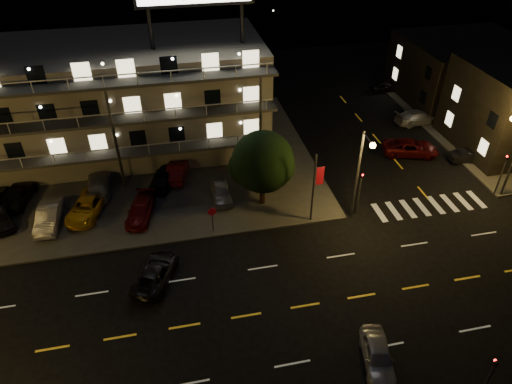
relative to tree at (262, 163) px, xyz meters
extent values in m
plane|color=black|center=(-1.57, -11.43, -4.15)|extent=(140.00, 140.00, 0.00)
cube|color=#363634|center=(-15.57, 8.57, -4.07)|extent=(44.00, 24.00, 0.15)
cube|color=#363634|center=(28.43, 8.57, -4.07)|extent=(16.00, 24.00, 0.15)
cube|color=gray|center=(-11.57, 12.57, 0.85)|extent=(28.00, 12.00, 10.00)
cube|color=gray|center=(-11.57, 12.57, 6.10)|extent=(28.00, 12.00, 0.50)
cube|color=#363634|center=(-11.57, 5.67, -1.00)|extent=(28.00, 1.80, 0.25)
cube|color=#363634|center=(-11.57, 5.67, 2.20)|extent=(28.00, 1.80, 0.25)
cube|color=#363634|center=(-11.57, 5.67, 5.40)|extent=(28.00, 1.80, 0.25)
cylinder|color=black|center=(-7.57, 10.57, 8.10)|extent=(0.36, 0.36, 3.50)
cylinder|color=black|center=(0.43, 10.57, 8.10)|extent=(0.36, 0.36, 3.50)
cube|color=black|center=(28.43, 16.57, -0.65)|extent=(14.00, 12.00, 7.00)
cylinder|color=#2D2D30|center=(6.93, -3.13, -0.15)|extent=(0.20, 0.20, 8.00)
cylinder|color=#2D2D30|center=(6.93, -3.93, 3.65)|extent=(0.12, 1.80, 0.12)
sphere|color=#F4AF3D|center=(6.93, -4.73, 3.55)|extent=(0.44, 0.44, 0.44)
cylinder|color=#2D2D30|center=(7.43, -2.93, -2.35)|extent=(0.14, 0.14, 3.60)
imported|color=black|center=(7.43, -2.93, -0.05)|extent=(0.20, 0.16, 1.00)
sphere|color=#FF0C0C|center=(7.43, -3.05, -0.15)|extent=(0.14, 0.14, 0.14)
imported|color=black|center=(7.43, -19.93, -0.05)|extent=(0.20, 0.16, 1.00)
sphere|color=#FF0C0C|center=(7.43, -19.81, -0.15)|extent=(0.14, 0.14, 0.14)
cylinder|color=#2D2D30|center=(20.43, -2.93, -2.35)|extent=(0.14, 0.14, 3.60)
imported|color=black|center=(20.43, -2.93, -0.05)|extent=(0.16, 0.20, 1.00)
sphere|color=#FF0C0C|center=(20.31, -2.93, -0.15)|extent=(0.14, 0.14, 0.14)
cylinder|color=#2D2D30|center=(3.43, -3.03, -0.95)|extent=(0.16, 0.16, 6.40)
cube|color=red|center=(3.88, -3.03, 0.25)|extent=(0.60, 0.04, 1.60)
cylinder|color=#2D2D30|center=(-4.57, -2.83, -3.05)|extent=(0.08, 0.08, 2.20)
cylinder|color=red|center=(-4.57, -2.88, -2.00)|extent=(0.91, 0.04, 0.91)
cylinder|color=black|center=(0.05, -0.01, -2.81)|extent=(0.49, 0.49, 2.37)
sphere|color=black|center=(0.05, -0.01, 0.16)|extent=(5.14, 5.14, 5.14)
sphere|color=black|center=(-1.14, 0.38, -0.43)|extent=(3.17, 3.17, 3.17)
sphere|color=black|center=(1.14, -0.41, -0.24)|extent=(2.97, 2.97, 2.97)
imported|color=black|center=(-21.07, 1.48, -3.32)|extent=(3.00, 4.27, 1.35)
imported|color=#97979C|center=(-17.33, 0.79, -3.23)|extent=(1.85, 4.70, 1.52)
imported|color=gold|center=(-14.48, 1.49, -3.30)|extent=(3.65, 5.44, 1.39)
imported|color=#540C0E|center=(-10.14, 0.23, -3.34)|extent=(2.84, 4.82, 1.31)
imported|color=#97979C|center=(-3.30, 1.37, -3.33)|extent=(1.61, 3.92, 1.33)
imported|color=black|center=(-20.47, 4.50, -3.36)|extent=(3.01, 4.93, 1.28)
imported|color=#97979C|center=(-13.71, 4.57, -3.27)|extent=(2.12, 5.06, 1.46)
imported|color=black|center=(-8.03, 4.63, -3.23)|extent=(3.19, 4.81, 1.52)
imported|color=#540C0E|center=(-6.72, 5.50, -3.24)|extent=(2.68, 4.85, 1.52)
imported|color=black|center=(21.27, 2.56, -3.53)|extent=(3.83, 1.72, 1.22)
imported|color=#540C0E|center=(16.33, 4.95, -3.39)|extent=(5.96, 3.98, 1.52)
imported|color=#97979C|center=(20.28, 10.97, -3.40)|extent=(5.30, 2.49, 1.50)
imported|color=black|center=(20.50, 19.80, -3.51)|extent=(3.76, 1.54, 1.28)
imported|color=#97979C|center=(3.31, -16.32, -3.46)|extent=(2.44, 4.27, 1.37)
imported|color=black|center=(-9.19, -6.99, -3.48)|extent=(3.93, 5.24, 1.32)
camera|label=1|loc=(-6.90, -30.35, 19.90)|focal=32.00mm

